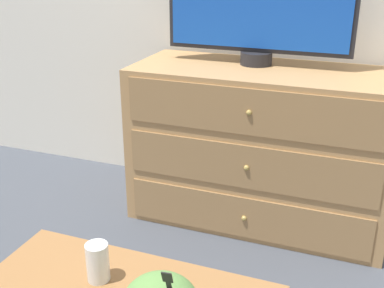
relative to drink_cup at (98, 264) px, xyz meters
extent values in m
plane|color=#474C56|center=(0.12, 1.45, -0.44)|extent=(12.00, 12.00, 0.00)
cube|color=tan|center=(0.19, 1.16, -0.07)|extent=(1.20, 0.51, 0.75)
cube|color=#A1794C|center=(0.19, 0.91, -0.32)|extent=(1.11, 0.01, 0.20)
sphere|color=tan|center=(0.19, 0.90, -0.32)|extent=(0.02, 0.02, 0.02)
cube|color=#A1794C|center=(0.19, 0.91, -0.07)|extent=(1.11, 0.01, 0.20)
sphere|color=tan|center=(0.19, 0.90, -0.07)|extent=(0.02, 0.02, 0.02)
cube|color=#A1794C|center=(0.19, 0.91, 0.18)|extent=(1.11, 0.01, 0.20)
sphere|color=tan|center=(0.19, 0.90, 0.18)|extent=(0.02, 0.02, 0.02)
cylinder|color=#232328|center=(0.13, 1.23, 0.34)|extent=(0.15, 0.15, 0.06)
cube|color=black|center=(0.28, -0.15, 0.14)|extent=(0.03, 0.02, 0.03)
cylinder|color=#9E6638|center=(0.00, 0.00, -0.01)|extent=(0.06, 0.06, 0.07)
cylinder|color=white|center=(0.00, 0.00, 0.01)|extent=(0.06, 0.06, 0.11)
camera|label=1|loc=(0.63, -0.94, 0.81)|focal=45.00mm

